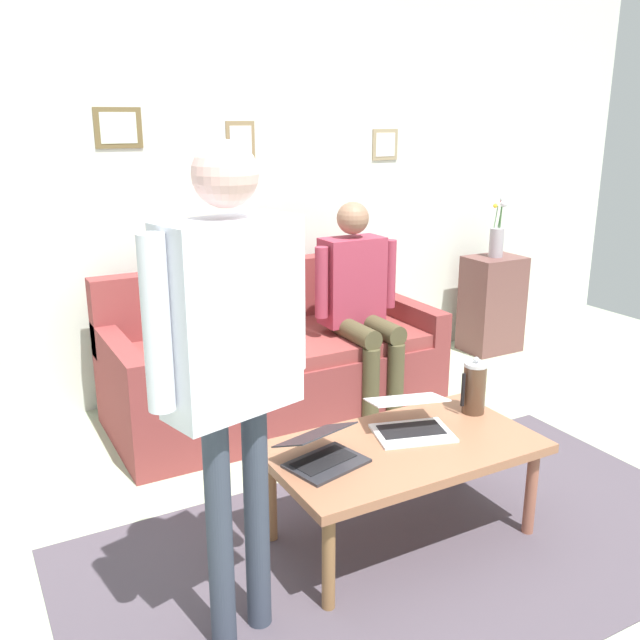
{
  "coord_description": "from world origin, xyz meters",
  "views": [
    {
      "loc": [
        1.55,
        1.99,
        1.75
      ],
      "look_at": [
        -0.01,
        -0.83,
        0.8
      ],
      "focal_mm": 38.64,
      "sensor_mm": 36.0,
      "label": 1
    }
  ],
  "objects_px": {
    "laptop_center": "(322,453)",
    "couch": "(272,366)",
    "laptop_left": "(410,421)",
    "side_shelf": "(492,304)",
    "flower_vase": "(497,238)",
    "french_press": "(474,387)",
    "person_seated": "(359,297)",
    "coffee_table": "(404,454)",
    "person_standing": "(231,342)"
  },
  "relations": [
    {
      "from": "coffee_table",
      "to": "french_press",
      "type": "relative_size",
      "value": 4.19
    },
    {
      "from": "coffee_table",
      "to": "french_press",
      "type": "distance_m",
      "value": 0.51
    },
    {
      "from": "coffee_table",
      "to": "laptop_center",
      "type": "bearing_deg",
      "value": -3.71
    },
    {
      "from": "flower_vase",
      "to": "person_standing",
      "type": "distance_m",
      "value": 3.49
    },
    {
      "from": "couch",
      "to": "person_seated",
      "type": "relative_size",
      "value": 1.52
    },
    {
      "from": "coffee_table",
      "to": "person_standing",
      "type": "height_order",
      "value": "person_standing"
    },
    {
      "from": "side_shelf",
      "to": "flower_vase",
      "type": "height_order",
      "value": "flower_vase"
    },
    {
      "from": "person_seated",
      "to": "french_press",
      "type": "bearing_deg",
      "value": 86.3
    },
    {
      "from": "french_press",
      "to": "side_shelf",
      "type": "distance_m",
      "value": 2.27
    },
    {
      "from": "person_standing",
      "to": "flower_vase",
      "type": "bearing_deg",
      "value": -146.2
    },
    {
      "from": "laptop_left",
      "to": "person_seated",
      "type": "relative_size",
      "value": 0.32
    },
    {
      "from": "french_press",
      "to": "laptop_left",
      "type": "bearing_deg",
      "value": 3.48
    },
    {
      "from": "flower_vase",
      "to": "person_seated",
      "type": "distance_m",
      "value": 1.61
    },
    {
      "from": "side_shelf",
      "to": "flower_vase",
      "type": "xyz_separation_m",
      "value": [
        -0.0,
        0.0,
        0.51
      ]
    },
    {
      "from": "coffee_table",
      "to": "flower_vase",
      "type": "relative_size",
      "value": 2.52
    },
    {
      "from": "coffee_table",
      "to": "laptop_left",
      "type": "distance_m",
      "value": 0.16
    },
    {
      "from": "laptop_left",
      "to": "person_seated",
      "type": "xyz_separation_m",
      "value": [
        -0.45,
        -1.14,
        0.24
      ]
    },
    {
      "from": "couch",
      "to": "french_press",
      "type": "bearing_deg",
      "value": 106.53
    },
    {
      "from": "laptop_center",
      "to": "person_seated",
      "type": "height_order",
      "value": "person_seated"
    },
    {
      "from": "laptop_left",
      "to": "side_shelf",
      "type": "distance_m",
      "value": 2.56
    },
    {
      "from": "flower_vase",
      "to": "person_seated",
      "type": "bearing_deg",
      "value": 17.95
    },
    {
      "from": "french_press",
      "to": "person_seated",
      "type": "xyz_separation_m",
      "value": [
        -0.07,
        -1.12,
        0.17
      ]
    },
    {
      "from": "laptop_left",
      "to": "side_shelf",
      "type": "relative_size",
      "value": 0.55
    },
    {
      "from": "french_press",
      "to": "flower_vase",
      "type": "height_order",
      "value": "flower_vase"
    },
    {
      "from": "couch",
      "to": "side_shelf",
      "type": "height_order",
      "value": "couch"
    },
    {
      "from": "flower_vase",
      "to": "side_shelf",
      "type": "bearing_deg",
      "value": -8.05
    },
    {
      "from": "laptop_left",
      "to": "coffee_table",
      "type": "bearing_deg",
      "value": 43.06
    },
    {
      "from": "laptop_center",
      "to": "person_seated",
      "type": "xyz_separation_m",
      "value": [
        -0.92,
        -1.21,
        0.25
      ]
    },
    {
      "from": "flower_vase",
      "to": "coffee_table",
      "type": "bearing_deg",
      "value": 39.89
    },
    {
      "from": "person_seated",
      "to": "laptop_center",
      "type": "bearing_deg",
      "value": 52.75
    },
    {
      "from": "coffee_table",
      "to": "person_seated",
      "type": "height_order",
      "value": "person_seated"
    },
    {
      "from": "french_press",
      "to": "couch",
      "type": "bearing_deg",
      "value": -73.47
    },
    {
      "from": "flower_vase",
      "to": "french_press",
      "type": "bearing_deg",
      "value": 45.31
    },
    {
      "from": "laptop_left",
      "to": "side_shelf",
      "type": "bearing_deg",
      "value": -140.23
    },
    {
      "from": "laptop_center",
      "to": "couch",
      "type": "bearing_deg",
      "value": -107.28
    },
    {
      "from": "laptop_left",
      "to": "person_standing",
      "type": "relative_size",
      "value": 0.24
    },
    {
      "from": "couch",
      "to": "person_standing",
      "type": "bearing_deg",
      "value": 61.69
    },
    {
      "from": "coffee_table",
      "to": "laptop_center",
      "type": "height_order",
      "value": "laptop_center"
    },
    {
      "from": "laptop_left",
      "to": "french_press",
      "type": "bearing_deg",
      "value": -176.52
    },
    {
      "from": "couch",
      "to": "flower_vase",
      "type": "relative_size",
      "value": 4.31
    },
    {
      "from": "coffee_table",
      "to": "couch",
      "type": "bearing_deg",
      "value": -92.71
    },
    {
      "from": "couch",
      "to": "person_seated",
      "type": "height_order",
      "value": "person_seated"
    },
    {
      "from": "coffee_table",
      "to": "flower_vase",
      "type": "distance_m",
      "value": 2.73
    },
    {
      "from": "laptop_left",
      "to": "laptop_center",
      "type": "height_order",
      "value": "laptop_left"
    },
    {
      "from": "coffee_table",
      "to": "laptop_center",
      "type": "relative_size",
      "value": 3.22
    },
    {
      "from": "person_seated",
      "to": "person_standing",
      "type": "bearing_deg",
      "value": 46.47
    },
    {
      "from": "french_press",
      "to": "person_standing",
      "type": "height_order",
      "value": "person_standing"
    },
    {
      "from": "coffee_table",
      "to": "laptop_left",
      "type": "xyz_separation_m",
      "value": [
        -0.1,
        -0.09,
        0.09
      ]
    },
    {
      "from": "side_shelf",
      "to": "person_standing",
      "type": "bearing_deg",
      "value": 33.83
    },
    {
      "from": "laptop_left",
      "to": "flower_vase",
      "type": "distance_m",
      "value": 2.59
    }
  ]
}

